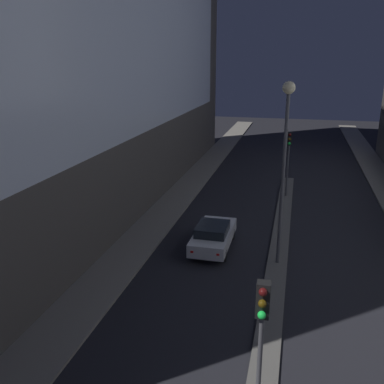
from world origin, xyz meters
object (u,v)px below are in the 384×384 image
object	(u,v)px
traffic_light_near	(261,329)
car_left_lane	(213,235)
traffic_light_mid	(289,150)
street_lamp	(285,141)

from	to	relation	value
traffic_light_near	car_left_lane	xyz separation A→B (m)	(-3.37, 11.37, -2.72)
traffic_light_mid	street_lamp	bearing A→B (deg)	-90.00
traffic_light_mid	car_left_lane	world-z (taller)	traffic_light_mid
traffic_light_mid	street_lamp	size ratio (longest dim) A/B	0.54
traffic_light_mid	car_left_lane	distance (m)	10.64
traffic_light_near	car_left_lane	bearing A→B (deg)	106.53
street_lamp	car_left_lane	size ratio (longest dim) A/B	2.00
traffic_light_near	street_lamp	world-z (taller)	street_lamp
street_lamp	car_left_lane	distance (m)	6.38
traffic_light_near	street_lamp	bearing A→B (deg)	90.00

